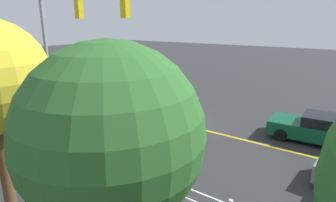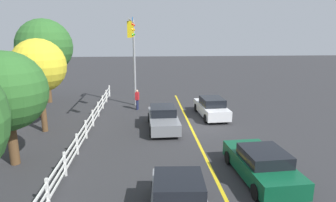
{
  "view_description": "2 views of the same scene",
  "coord_description": "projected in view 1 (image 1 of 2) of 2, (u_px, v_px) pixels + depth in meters",
  "views": [
    {
      "loc": [
        -9.03,
        12.98,
        5.77
      ],
      "look_at": [
        -0.85,
        1.75,
        1.88
      ],
      "focal_mm": 29.9,
      "sensor_mm": 36.0,
      "label": 1
    },
    {
      "loc": [
        -18.69,
        3.01,
        6.28
      ],
      "look_at": [
        0.36,
        1.52,
        1.73
      ],
      "focal_mm": 30.76,
      "sensor_mm": 36.0,
      "label": 2
    }
  ],
  "objects": [
    {
      "name": "ground_plane",
      "position": [
        174.0,
        123.0,
        16.78
      ],
      "size": [
        120.0,
        120.0,
        0.0
      ],
      "primitive_type": "plane",
      "color": "#2D2D30"
    },
    {
      "name": "lane_center_stripe",
      "position": [
        237.0,
        138.0,
        14.51
      ],
      "size": [
        28.0,
        0.16,
        0.01
      ],
      "primitive_type": "cube",
      "color": "gold",
      "rests_on": "ground_plane"
    },
    {
      "name": "signal_assembly",
      "position": [
        69.0,
        33.0,
        14.51
      ],
      "size": [
        7.68,
        0.37,
        7.49
      ],
      "color": "gray",
      "rests_on": "ground_plane"
    },
    {
      "name": "car_0",
      "position": [
        320.0,
        129.0,
        13.88
      ],
      "size": [
        4.73,
        2.23,
        1.42
      ],
      "rotation": [
        0.0,
        0.0,
        6.34
      ],
      "color": "#0C4C2D",
      "rests_on": "ground_plane"
    },
    {
      "name": "car_2",
      "position": [
        164.0,
        99.0,
        19.34
      ],
      "size": [
        4.6,
        2.03,
        1.52
      ],
      "rotation": [
        0.0,
        0.0,
        6.34
      ],
      "color": "silver",
      "rests_on": "ground_plane"
    },
    {
      "name": "car_3",
      "position": [
        158.0,
        121.0,
        14.96
      ],
      "size": [
        4.68,
        2.01,
        1.47
      ],
      "rotation": [
        0.0,
        0.0,
        3.16
      ],
      "color": "slate",
      "rests_on": "ground_plane"
    },
    {
      "name": "pedestrian",
      "position": [
        71.0,
        109.0,
        16.28
      ],
      "size": [
        0.45,
        0.35,
        1.69
      ],
      "rotation": [
        0.0,
        0.0,
        1.34
      ],
      "color": "#191E3F",
      "rests_on": "ground_plane"
    },
    {
      "name": "white_rail_fence",
      "position": [
        135.0,
        177.0,
        9.72
      ],
      "size": [
        26.1,
        0.1,
        1.15
      ],
      "color": "white",
      "rests_on": "ground_plane"
    },
    {
      "name": "tree_3",
      "position": [
        112.0,
        135.0,
        5.53
      ],
      "size": [
        3.74,
        3.74,
        5.51
      ],
      "color": "brown",
      "rests_on": "ground_plane"
    }
  ]
}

